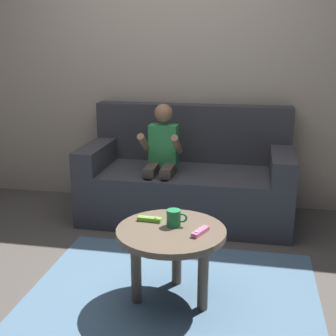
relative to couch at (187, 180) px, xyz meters
name	(u,v)px	position (x,y,z in m)	size (l,w,h in m)	color
ground_plane	(123,290)	(-0.20, -1.27, -0.32)	(9.63, 9.63, 0.00)	#4C4742
wall_back	(173,65)	(-0.20, 0.39, 0.93)	(4.81, 0.05, 2.50)	#B2A38E
couch	(187,180)	(0.00, 0.00, 0.00)	(1.70, 0.80, 0.92)	#38383D
person_seated_on_couch	(161,157)	(-0.19, -0.18, 0.24)	(0.32, 0.39, 0.97)	#4C4238
coffee_table	(171,241)	(0.11, -1.31, 0.06)	(0.61, 0.61, 0.45)	brown
area_rug	(171,299)	(0.11, -1.31, -0.31)	(1.70, 1.44, 0.01)	slate
game_remote_pink_near_edge	(200,232)	(0.27, -1.35, 0.14)	(0.09, 0.14, 0.03)	pink
game_remote_lime_center	(150,219)	(-0.04, -1.23, 0.14)	(0.14, 0.04, 0.03)	#72C638
coffee_mug	(174,218)	(0.12, -1.27, 0.18)	(0.12, 0.08, 0.09)	#1E7F47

